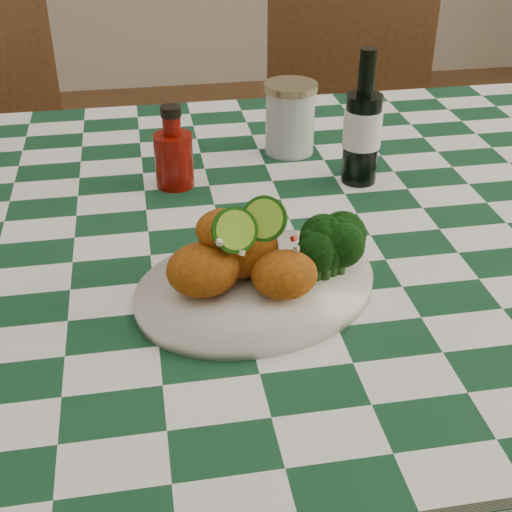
{
  "coord_description": "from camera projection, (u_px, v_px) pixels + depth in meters",
  "views": [
    {
      "loc": [
        -0.1,
        -0.89,
        1.29
      ],
      "look_at": [
        0.02,
        -0.18,
        0.84
      ],
      "focal_mm": 50.0,
      "sensor_mm": 36.0,
      "label": 1
    }
  ],
  "objects": [
    {
      "name": "dining_table",
      "position": [
        226.0,
        423.0,
        1.23
      ],
      "size": [
        1.66,
        1.06,
        0.79
      ],
      "primitive_type": null,
      "color": "#133D24",
      "rests_on": "ground"
    },
    {
      "name": "plate",
      "position": [
        256.0,
        288.0,
        0.87
      ],
      "size": [
        0.37,
        0.33,
        0.02
      ],
      "primitive_type": null,
      "rotation": [
        0.0,
        0.0,
        0.33
      ],
      "color": "silver",
      "rests_on": "dining_table"
    },
    {
      "name": "fried_chicken_pile",
      "position": [
        252.0,
        245.0,
        0.84
      ],
      "size": [
        0.16,
        0.12,
        0.1
      ],
      "primitive_type": null,
      "color": "#AB5610",
      "rests_on": "plate"
    },
    {
      "name": "broccoli_side",
      "position": [
        331.0,
        246.0,
        0.88
      ],
      "size": [
        0.09,
        0.09,
        0.07
      ],
      "primitive_type": null,
      "color": "black",
      "rests_on": "plate"
    },
    {
      "name": "ketchup_bottle",
      "position": [
        173.0,
        147.0,
        1.1
      ],
      "size": [
        0.07,
        0.07,
        0.13
      ],
      "primitive_type": null,
      "rotation": [
        0.0,
        0.0,
        0.27
      ],
      "color": "#6F0C05",
      "rests_on": "dining_table"
    },
    {
      "name": "mason_jar",
      "position": [
        290.0,
        118.0,
        1.22
      ],
      "size": [
        0.09,
        0.09,
        0.12
      ],
      "primitive_type": null,
      "rotation": [
        0.0,
        0.0,
        -0.06
      ],
      "color": "#B2BCBA",
      "rests_on": "dining_table"
    },
    {
      "name": "beer_bottle",
      "position": [
        363.0,
        118.0,
        1.09
      ],
      "size": [
        0.08,
        0.08,
        0.21
      ],
      "primitive_type": null,
      "rotation": [
        0.0,
        0.0,
        0.36
      ],
      "color": "black",
      "rests_on": "dining_table"
    },
    {
      "name": "wooden_chair_right",
      "position": [
        343.0,
        187.0,
        1.84
      ],
      "size": [
        0.53,
        0.54,
        0.93
      ],
      "primitive_type": null,
      "rotation": [
        0.0,
        0.0,
        -0.27
      ],
      "color": "#472814",
      "rests_on": "ground"
    }
  ]
}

